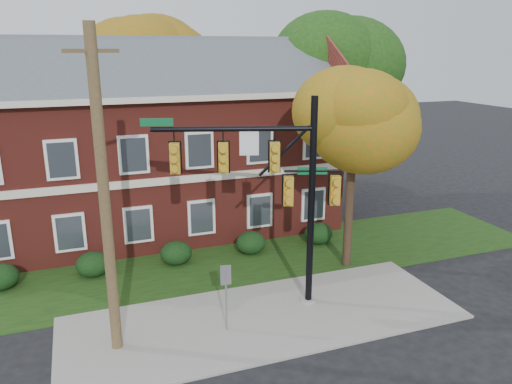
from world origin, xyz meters
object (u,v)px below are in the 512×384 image
object	(u,v)px
hedge_far_right	(318,233)
hedge_left	(93,264)
traffic_signal	(273,181)
tree_right_rear	(342,67)
apartment_building	(152,134)
tree_near_right	(361,114)
sign_post	(226,287)
hedge_center	(176,253)
utility_pole	(104,198)
tree_far_rear	(150,54)
hedge_right	(251,243)
hedge_far_left	(0,277)

from	to	relation	value
hedge_far_right	hedge_left	bearing A→B (deg)	180.00
hedge_left	traffic_signal	distance (m)	8.86
hedge_far_right	tree_right_rear	size ratio (longest dim) A/B	0.13
apartment_building	tree_near_right	xyz separation A→B (m)	(7.22, -8.09, 1.68)
sign_post	hedge_center	bearing A→B (deg)	102.29
tree_right_rear	utility_pole	world-z (taller)	tree_right_rear
sign_post	tree_far_rear	bearing A→B (deg)	95.02
tree_right_rear	tree_far_rear	size ratio (longest dim) A/B	0.92
traffic_signal	tree_far_rear	bearing A→B (deg)	111.44
hedge_left	tree_near_right	xyz separation A→B (m)	(10.72, -2.83, 6.14)
hedge_center	hedge_right	bearing A→B (deg)	0.00
hedge_far_left	traffic_signal	distance (m)	11.56
hedge_far_left	hedge_center	size ratio (longest dim) A/B	1.00
sign_post	hedge_right	bearing A→B (deg)	71.06
hedge_right	tree_right_rear	bearing A→B (deg)	38.02
hedge_far_right	tree_near_right	world-z (taller)	tree_near_right
hedge_far_left	sign_post	distance (m)	9.68
sign_post	utility_pole	bearing A→B (deg)	-176.28
tree_near_right	hedge_center	bearing A→B (deg)	158.58
hedge_left	utility_pole	distance (m)	7.34
hedge_far_right	tree_near_right	xyz separation A→B (m)	(0.22, -2.83, 6.14)
hedge_left	sign_post	xyz separation A→B (m)	(4.00, -6.02, 1.12)
hedge_left	tree_near_right	bearing A→B (deg)	-14.81
tree_far_rear	sign_post	world-z (taller)	tree_far_rear
tree_far_rear	traffic_signal	bearing A→B (deg)	-85.90
hedge_far_left	hedge_far_right	xyz separation A→B (m)	(14.00, 0.00, 0.00)
hedge_far_left	traffic_signal	bearing A→B (deg)	-26.45
hedge_left	hedge_right	world-z (taller)	same
apartment_building	traffic_signal	distance (m)	10.38
hedge_right	utility_pole	world-z (taller)	utility_pole
hedge_far_left	tree_near_right	world-z (taller)	tree_near_right
hedge_right	tree_far_rear	distance (m)	15.66
traffic_signal	utility_pole	size ratio (longest dim) A/B	0.78
hedge_far_left	tree_far_rear	distance (m)	17.61
tree_far_rear	utility_pole	size ratio (longest dim) A/B	1.16
sign_post	apartment_building	bearing A→B (deg)	100.08
apartment_building	sign_post	size ratio (longest dim) A/B	7.74
hedge_far_right	sign_post	size ratio (longest dim) A/B	0.58
hedge_left	tree_right_rear	world-z (taller)	tree_right_rear
sign_post	hedge_far_right	bearing A→B (deg)	50.35
hedge_far_left	tree_right_rear	world-z (taller)	tree_right_rear
hedge_center	hedge_right	distance (m)	3.50
hedge_right	tree_near_right	size ratio (longest dim) A/B	0.16
hedge_far_right	traffic_signal	bearing A→B (deg)	-132.43
hedge_far_left	hedge_center	xyz separation A→B (m)	(7.00, 0.00, 0.00)
tree_near_right	hedge_far_left	bearing A→B (deg)	168.73
tree_near_right	tree_far_rear	xyz separation A→B (m)	(-5.88, 15.93, 2.17)
apartment_building	sign_post	bearing A→B (deg)	-87.46
apartment_building	hedge_left	size ratio (longest dim) A/B	13.43
hedge_right	hedge_far_right	size ratio (longest dim) A/B	1.00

